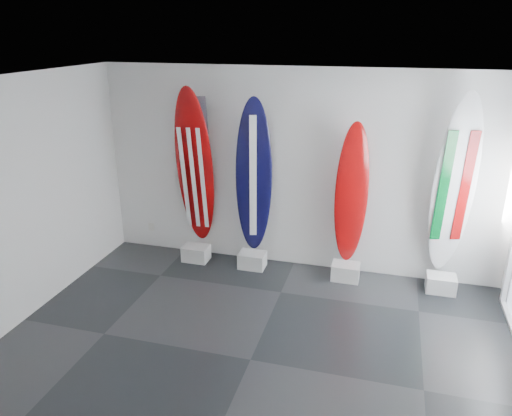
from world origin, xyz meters
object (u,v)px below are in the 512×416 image
(surfboard_swiss, at_px, (352,195))
(surfboard_italy, at_px, (454,187))
(surfboard_usa, at_px, (195,168))
(surfboard_navy, at_px, (254,177))

(surfboard_swiss, distance_m, surfboard_italy, 1.35)
(surfboard_usa, relative_size, surfboard_navy, 1.07)
(surfboard_usa, relative_size, surfboard_swiss, 1.21)
(surfboard_italy, bearing_deg, surfboard_navy, 166.42)
(surfboard_navy, height_order, surfboard_swiss, surfboard_navy)
(surfboard_swiss, bearing_deg, surfboard_navy, 163.46)
(surfboard_navy, bearing_deg, surfboard_italy, -15.82)
(surfboard_usa, xyz_separation_m, surfboard_navy, (0.93, 0.00, -0.07))
(surfboard_navy, distance_m, surfboard_italy, 2.76)
(surfboard_usa, xyz_separation_m, surfboard_swiss, (2.36, 0.00, -0.21))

